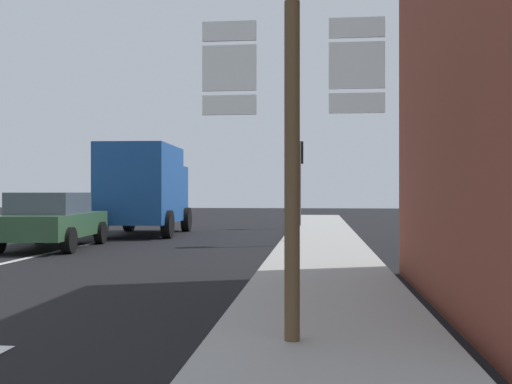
% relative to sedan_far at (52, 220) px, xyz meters
% --- Properties ---
extents(ground_plane, '(80.00, 80.00, 0.00)m').
position_rel_sedan_far_xyz_m(ground_plane, '(0.47, 0.34, -0.76)').
color(ground_plane, black).
extents(sidewalk_right, '(2.27, 44.00, 0.14)m').
position_rel_sedan_far_xyz_m(sidewalk_right, '(7.04, -1.66, -0.69)').
color(sidewalk_right, '#9E9B96').
rests_on(sidewalk_right, ground).
extents(sedan_far, '(2.24, 4.33, 1.47)m').
position_rel_sedan_far_xyz_m(sedan_far, '(0.00, 0.00, 0.00)').
color(sedan_far, '#2D5133').
rests_on(sedan_far, ground).
extents(delivery_truck, '(2.66, 5.09, 3.05)m').
position_rel_sedan_far_xyz_m(delivery_truck, '(0.99, 5.12, 0.89)').
color(delivery_truck, '#19478C').
rests_on(delivery_truck, ground).
extents(route_sign_post, '(1.66, 0.14, 3.20)m').
position_rel_sedan_far_xyz_m(route_sign_post, '(6.70, -9.59, 1.15)').
color(route_sign_post, brown).
rests_on(route_sign_post, ground).
extents(traffic_light_far_right, '(0.30, 0.49, 3.54)m').
position_rel_sedan_far_xyz_m(traffic_light_far_right, '(6.21, 9.18, 1.86)').
color(traffic_light_far_right, '#47474C').
rests_on(traffic_light_far_right, ground).
extents(traffic_light_near_right, '(0.30, 0.49, 3.64)m').
position_rel_sedan_far_xyz_m(traffic_light_near_right, '(6.21, 1.60, 1.93)').
color(traffic_light_near_right, '#47474C').
rests_on(traffic_light_near_right, ground).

